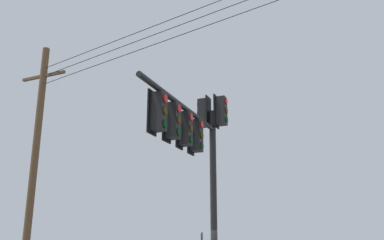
# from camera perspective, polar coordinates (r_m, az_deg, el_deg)

# --- Properties ---
(signal_mast_assembly) EXTENTS (2.21, 4.81, 6.62)m
(signal_mast_assembly) POSITION_cam_1_polar(r_m,az_deg,el_deg) (12.01, 0.62, -3.10)
(signal_mast_assembly) COLOR black
(signal_mast_assembly) RESTS_ON ground
(utility_pole_wooden) EXTENTS (2.31, 0.81, 10.64)m
(utility_pole_wooden) POSITION_cam_1_polar(r_m,az_deg,el_deg) (19.29, -20.06, -5.21)
(utility_pole_wooden) COLOR brown
(utility_pole_wooden) RESTS_ON ground
(overhead_wire_span) EXTENTS (18.98, 2.70, 1.40)m
(overhead_wire_span) POSITION_cam_1_polar(r_m,az_deg,el_deg) (14.63, 5.52, 14.82)
(overhead_wire_span) COLOR black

